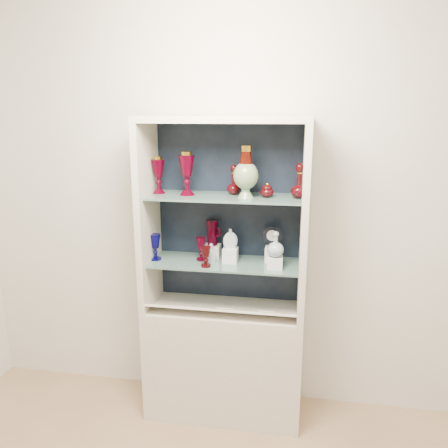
% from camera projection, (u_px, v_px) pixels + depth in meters
% --- Properties ---
extents(wall_back, '(3.50, 0.02, 2.80)m').
position_uv_depth(wall_back, '(230.00, 201.00, 2.84)').
color(wall_back, beige).
rests_on(wall_back, ground).
extents(cabinet_base, '(1.00, 0.40, 0.75)m').
position_uv_depth(cabinet_base, '(224.00, 360.00, 2.88)').
color(cabinet_base, beige).
rests_on(cabinet_base, ground).
extents(cabinet_back_panel, '(0.98, 0.02, 1.15)m').
position_uv_depth(cabinet_back_panel, '(229.00, 213.00, 2.83)').
color(cabinet_back_panel, black).
rests_on(cabinet_back_panel, cabinet_base).
extents(cabinet_side_left, '(0.04, 0.40, 1.15)m').
position_uv_depth(cabinet_side_left, '(148.00, 217.00, 2.73)').
color(cabinet_side_left, beige).
rests_on(cabinet_side_left, cabinet_base).
extents(cabinet_side_right, '(0.04, 0.40, 1.15)m').
position_uv_depth(cabinet_side_right, '(304.00, 223.00, 2.57)').
color(cabinet_side_right, beige).
rests_on(cabinet_side_right, cabinet_base).
extents(cabinet_top_cap, '(1.00, 0.40, 0.04)m').
position_uv_depth(cabinet_top_cap, '(224.00, 119.00, 2.50)').
color(cabinet_top_cap, beige).
rests_on(cabinet_top_cap, cabinet_side_left).
extents(shelf_lower, '(0.92, 0.34, 0.01)m').
position_uv_depth(shelf_lower, '(225.00, 263.00, 2.74)').
color(shelf_lower, slate).
rests_on(shelf_lower, cabinet_side_left).
extents(shelf_upper, '(0.92, 0.34, 0.01)m').
position_uv_depth(shelf_upper, '(225.00, 197.00, 2.63)').
color(shelf_upper, slate).
rests_on(shelf_upper, cabinet_side_left).
extents(label_ledge, '(0.92, 0.17, 0.09)m').
position_uv_depth(label_ledge, '(221.00, 310.00, 2.68)').
color(label_ledge, beige).
rests_on(label_ledge, cabinet_base).
extents(label_card_0, '(0.10, 0.06, 0.03)m').
position_uv_depth(label_card_0, '(266.00, 311.00, 2.63)').
color(label_card_0, white).
rests_on(label_card_0, label_ledge).
extents(label_card_1, '(0.10, 0.06, 0.03)m').
position_uv_depth(label_card_1, '(226.00, 308.00, 2.67)').
color(label_card_1, white).
rests_on(label_card_1, label_ledge).
extents(pedestal_lamp_left, '(0.12, 0.12, 0.23)m').
position_uv_depth(pedestal_lamp_left, '(158.00, 175.00, 2.70)').
color(pedestal_lamp_left, '#440011').
rests_on(pedestal_lamp_left, shelf_upper).
extents(pedestal_lamp_right, '(0.12, 0.12, 0.26)m').
position_uv_depth(pedestal_lamp_right, '(187.00, 173.00, 2.63)').
color(pedestal_lamp_right, '#440011').
rests_on(pedestal_lamp_right, shelf_upper).
extents(enamel_urn, '(0.17, 0.17, 0.30)m').
position_uv_depth(enamel_urn, '(246.00, 172.00, 2.54)').
color(enamel_urn, '#104E29').
rests_on(enamel_urn, shelf_upper).
extents(ruby_decanter_a, '(0.10, 0.10, 0.21)m').
position_uv_depth(ruby_decanter_a, '(234.00, 178.00, 2.65)').
color(ruby_decanter_a, '#3A070A').
rests_on(ruby_decanter_a, shelf_upper).
extents(ruby_decanter_b, '(0.12, 0.12, 0.22)m').
position_uv_depth(ruby_decanter_b, '(299.00, 180.00, 2.54)').
color(ruby_decanter_b, '#3A070A').
rests_on(ruby_decanter_b, shelf_upper).
extents(lidded_bowl, '(0.08, 0.08, 0.09)m').
position_uv_depth(lidded_bowl, '(267.00, 190.00, 2.58)').
color(lidded_bowl, '#3A070A').
rests_on(lidded_bowl, shelf_upper).
extents(cobalt_goblet, '(0.09, 0.09, 0.17)m').
position_uv_depth(cobalt_goblet, '(155.00, 247.00, 2.76)').
color(cobalt_goblet, '#020045').
rests_on(cobalt_goblet, shelf_lower).
extents(ruby_goblet_tall, '(0.07, 0.07, 0.15)m').
position_uv_depth(ruby_goblet_tall, '(201.00, 249.00, 2.75)').
color(ruby_goblet_tall, '#440011').
rests_on(ruby_goblet_tall, shelf_lower).
extents(ruby_goblet_small, '(0.08, 0.08, 0.12)m').
position_uv_depth(ruby_goblet_small, '(206.00, 257.00, 2.63)').
color(ruby_goblet_small, '#3A070A').
rests_on(ruby_goblet_small, shelf_lower).
extents(riser_ruby_pitcher, '(0.10, 0.10, 0.08)m').
position_uv_depth(riser_ruby_pitcher, '(212.00, 251.00, 2.82)').
color(riser_ruby_pitcher, silver).
rests_on(riser_ruby_pitcher, shelf_lower).
extents(ruby_pitcher, '(0.14, 0.12, 0.16)m').
position_uv_depth(ruby_pitcher, '(212.00, 233.00, 2.79)').
color(ruby_pitcher, '#440011').
rests_on(ruby_pitcher, riser_ruby_pitcher).
extents(clear_square_bottle, '(0.05, 0.05, 0.12)m').
position_uv_depth(clear_square_bottle, '(211.00, 253.00, 2.71)').
color(clear_square_bottle, '#91A5AA').
rests_on(clear_square_bottle, shelf_lower).
extents(riser_flat_flask, '(0.09, 0.09, 0.09)m').
position_uv_depth(riser_flat_flask, '(230.00, 255.00, 2.72)').
color(riser_flat_flask, silver).
rests_on(riser_flat_flask, shelf_lower).
extents(flat_flask, '(0.10, 0.06, 0.13)m').
position_uv_depth(flat_flask, '(230.00, 238.00, 2.70)').
color(flat_flask, silver).
rests_on(flat_flask, riser_flat_flask).
extents(riser_clear_round_decanter, '(0.09, 0.09, 0.07)m').
position_uv_depth(riser_clear_round_decanter, '(275.00, 262.00, 2.62)').
color(riser_clear_round_decanter, silver).
rests_on(riser_clear_round_decanter, shelf_lower).
extents(clear_round_decanter, '(0.11, 0.11, 0.15)m').
position_uv_depth(clear_round_decanter, '(276.00, 245.00, 2.59)').
color(clear_round_decanter, '#91A5AA').
rests_on(clear_round_decanter, riser_clear_round_decanter).
extents(riser_cameo_medallion, '(0.08, 0.08, 0.10)m').
position_uv_depth(riser_cameo_medallion, '(272.00, 254.00, 2.72)').
color(riser_cameo_medallion, silver).
rests_on(riser_cameo_medallion, shelf_lower).
extents(cameo_medallion, '(0.12, 0.05, 0.13)m').
position_uv_depth(cameo_medallion, '(272.00, 236.00, 2.70)').
color(cameo_medallion, black).
rests_on(cameo_medallion, riser_cameo_medallion).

